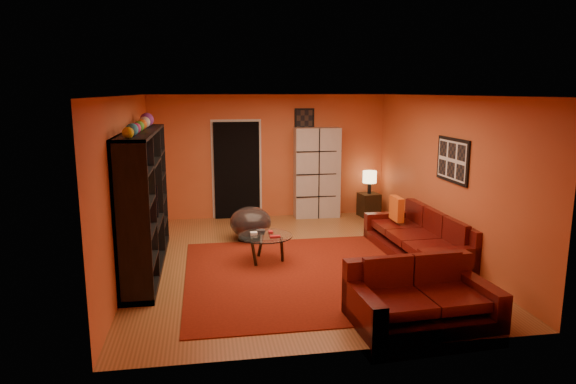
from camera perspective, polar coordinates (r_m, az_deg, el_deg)
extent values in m
plane|color=brown|center=(8.32, 0.64, -7.53)|extent=(6.00, 6.00, 0.00)
plane|color=white|center=(7.89, 0.68, 10.67)|extent=(6.00, 6.00, 0.00)
plane|color=#C3532A|center=(10.94, -2.08, 3.97)|extent=(6.00, 0.00, 6.00)
plane|color=#C3532A|center=(5.14, 6.50, -4.32)|extent=(6.00, 0.00, 6.00)
plane|color=#C3532A|center=(7.96, -17.35, 0.77)|extent=(0.00, 6.00, 6.00)
plane|color=#C3532A|center=(8.78, 16.94, 1.72)|extent=(0.00, 6.00, 6.00)
cube|color=#5B130A|center=(7.69, 2.30, -9.09)|extent=(3.60, 3.60, 0.01)
cube|color=black|center=(10.87, -5.71, 2.39)|extent=(0.95, 0.10, 2.04)
cube|color=black|center=(8.47, 17.83, 3.39)|extent=(0.03, 1.00, 0.70)
cube|color=black|center=(10.97, 1.83, 7.93)|extent=(0.42, 0.03, 0.52)
cube|color=black|center=(7.98, -15.65, -0.95)|extent=(0.45, 3.00, 2.10)
imported|color=black|center=(7.91, -15.32, -1.60)|extent=(0.88, 0.12, 0.51)
cube|color=#430A09|center=(8.77, 14.13, -5.80)|extent=(1.07, 2.45, 0.32)
cube|color=#430A09|center=(8.87, 16.58, -3.95)|extent=(0.26, 2.42, 0.85)
cube|color=#430A09|center=(7.78, 17.72, -7.03)|extent=(0.99, 0.21, 0.62)
cube|color=#430A09|center=(9.71, 11.36, -3.11)|extent=(0.99, 0.21, 0.62)
cube|color=#430A09|center=(8.08, 16.06, -5.07)|extent=(0.79, 0.69, 0.12)
cube|color=#430A09|center=(8.67, 13.99, -3.86)|extent=(0.79, 0.69, 0.12)
cube|color=#430A09|center=(9.27, 12.20, -2.80)|extent=(0.79, 0.69, 0.12)
cube|color=#430A09|center=(6.33, 14.69, -12.57)|extent=(1.70, 1.09, 0.32)
cube|color=#430A09|center=(6.56, 13.17, -9.13)|extent=(1.65, 0.28, 0.85)
cube|color=#430A09|center=(6.63, 20.47, -10.41)|extent=(0.24, 0.99, 0.62)
cube|color=#430A09|center=(5.98, 8.39, -12.17)|extent=(0.24, 0.99, 0.62)
cube|color=#430A09|center=(6.33, 17.61, -9.70)|extent=(0.67, 0.80, 0.12)
cube|color=#430A09|center=(6.04, 12.27, -10.43)|extent=(0.67, 0.80, 0.12)
cube|color=orange|center=(9.24, 11.98, -1.82)|extent=(0.12, 0.42, 0.42)
cylinder|color=silver|center=(8.11, -2.52, -4.89)|extent=(0.85, 0.85, 0.02)
cylinder|color=black|center=(8.11, -0.68, -6.44)|extent=(0.05, 0.05, 0.41)
cylinder|color=black|center=(8.41, -3.03, -5.81)|extent=(0.05, 0.05, 0.41)
cylinder|color=black|center=(7.99, -3.82, -6.75)|extent=(0.05, 0.05, 0.41)
cube|color=#B7B0A9|center=(10.96, 3.22, 2.16)|extent=(0.97, 0.45, 1.91)
cylinder|color=black|center=(9.41, -4.16, -5.20)|extent=(0.44, 0.44, 0.03)
cylinder|color=black|center=(9.39, -4.16, -4.73)|extent=(0.06, 0.06, 0.15)
ellipsoid|color=#413A3A|center=(9.33, -4.18, -3.37)|extent=(0.75, 0.75, 0.56)
cube|color=black|center=(11.23, 8.97, -1.41)|extent=(0.46, 0.46, 0.50)
cylinder|color=black|center=(11.15, 9.02, 0.43)|extent=(0.08, 0.08, 0.23)
cylinder|color=#FFDB8C|center=(11.11, 9.06, 1.67)|extent=(0.29, 0.29, 0.25)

